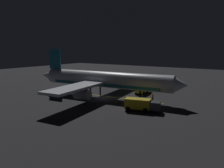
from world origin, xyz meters
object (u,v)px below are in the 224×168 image
(baggage_truck, at_px, (141,105))
(traffic_cone_under_wing, at_px, (134,109))
(catering_truck, at_px, (143,89))
(traffic_cone_near_left, at_px, (116,102))
(airliner, at_px, (103,80))
(ground_crew_worker, at_px, (153,97))
(traffic_cone_near_right, at_px, (142,94))

(baggage_truck, height_order, traffic_cone_under_wing, baggage_truck)
(catering_truck, relative_size, traffic_cone_near_left, 10.68)
(baggage_truck, distance_m, catering_truck, 15.96)
(airliner, relative_size, ground_crew_worker, 21.96)
(baggage_truck, relative_size, traffic_cone_under_wing, 12.31)
(catering_truck, distance_m, ground_crew_worker, 8.49)
(traffic_cone_near_right, bearing_deg, traffic_cone_under_wing, 19.35)
(airliner, distance_m, traffic_cone_near_left, 6.96)
(baggage_truck, xyz_separation_m, ground_crew_worker, (-8.05, -1.18, -0.32))
(airliner, distance_m, traffic_cone_near_right, 10.80)
(ground_crew_worker, bearing_deg, traffic_cone_near_left, -47.00)
(baggage_truck, height_order, traffic_cone_near_right, baggage_truck)
(ground_crew_worker, relative_size, traffic_cone_under_wing, 3.16)
(traffic_cone_under_wing, bearing_deg, airliner, -115.48)
(airliner, distance_m, traffic_cone_under_wing, 13.05)
(baggage_truck, height_order, catering_truck, catering_truck)
(traffic_cone_near_left, distance_m, traffic_cone_near_right, 9.88)
(airliner, distance_m, ground_crew_worker, 12.13)
(traffic_cone_under_wing, bearing_deg, traffic_cone_near_left, -117.05)
(ground_crew_worker, distance_m, traffic_cone_under_wing, 8.63)
(airliner, height_order, traffic_cone_near_right, airliner)
(traffic_cone_near_left, bearing_deg, catering_truck, 178.05)
(ground_crew_worker, distance_m, traffic_cone_near_left, 8.17)
(airliner, height_order, traffic_cone_under_wing, airliner)
(airliner, distance_m, catering_truck, 11.61)
(catering_truck, xyz_separation_m, traffic_cone_near_left, (11.98, -0.41, -0.96))
(airliner, bearing_deg, ground_crew_worker, 106.20)
(catering_truck, height_order, traffic_cone_near_left, catering_truck)
(ground_crew_worker, height_order, traffic_cone_near_right, ground_crew_worker)
(airliner, xyz_separation_m, traffic_cone_near_right, (-7.47, 6.73, -3.95))
(airliner, xyz_separation_m, traffic_cone_under_wing, (5.35, 11.23, -3.95))
(ground_crew_worker, height_order, traffic_cone_under_wing, ground_crew_worker)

